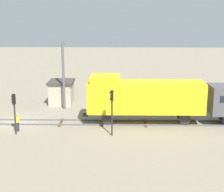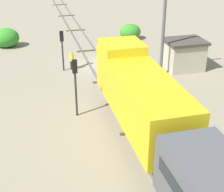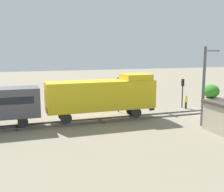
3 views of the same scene
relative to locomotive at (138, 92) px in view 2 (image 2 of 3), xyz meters
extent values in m
plane|color=gray|center=(0.00, -12.21, -2.77)|extent=(149.22, 149.22, 0.00)
cube|color=#595960|center=(-0.72, -12.21, -2.69)|extent=(0.10, 99.48, 0.16)
cube|color=#595960|center=(0.72, -12.21, -2.69)|extent=(0.10, 99.48, 0.16)
cube|color=#4C3823|center=(0.00, -41.22, -2.73)|extent=(2.40, 0.24, 0.09)
cube|color=#4C3823|center=(0.00, -32.93, -2.73)|extent=(2.40, 0.24, 0.09)
cube|color=#4C3823|center=(0.00, -24.64, -2.73)|extent=(2.40, 0.24, 0.09)
cube|color=#4C3823|center=(0.00, -16.35, -2.73)|extent=(2.40, 0.24, 0.09)
cube|color=#4C3823|center=(0.00, -8.06, -2.73)|extent=(2.40, 0.24, 0.09)
cube|color=#4C3823|center=(0.00, 0.23, -2.73)|extent=(2.40, 0.24, 0.09)
cube|color=gold|center=(0.00, 0.24, -0.06)|extent=(2.90, 11.00, 2.90)
cube|color=gold|center=(0.00, -3.66, 1.69)|extent=(2.75, 2.80, 0.60)
cube|color=gold|center=(0.00, -5.31, -0.06)|extent=(2.84, 0.10, 2.84)
cube|color=white|center=(0.00, -5.35, -0.26)|extent=(2.46, 0.06, 0.20)
sphere|color=white|center=(-0.45, -5.36, 1.04)|extent=(0.28, 0.28, 0.28)
sphere|color=white|center=(0.45, -5.36, 1.04)|extent=(0.28, 0.28, 0.28)
cylinder|color=#262628|center=(0.00, -5.61, -1.91)|extent=(0.36, 0.50, 0.36)
cylinder|color=#262628|center=(-0.72, -3.46, -2.06)|extent=(0.18, 1.10, 1.10)
cylinder|color=#262628|center=(0.72, -3.46, -2.06)|extent=(0.18, 1.10, 1.10)
cylinder|color=#262628|center=(-0.72, 3.94, -2.06)|extent=(0.18, 1.10, 1.10)
cylinder|color=#262628|center=(0.72, 3.94, -2.06)|extent=(0.18, 1.10, 1.10)
cylinder|color=#262628|center=(3.20, -11.54, -0.94)|extent=(0.14, 0.14, 3.66)
cube|color=black|center=(3.20, -11.54, 0.44)|extent=(0.32, 0.24, 0.90)
sphere|color=red|center=(3.20, -11.68, 0.71)|extent=(0.16, 0.16, 0.16)
sphere|color=#3C3306|center=(3.20, -11.68, 0.43)|extent=(0.16, 0.16, 0.16)
sphere|color=black|center=(3.20, -11.68, 0.15)|extent=(0.16, 0.16, 0.16)
cylinder|color=#262628|center=(3.40, -2.96, -0.73)|extent=(0.14, 0.14, 4.08)
cube|color=black|center=(3.40, -2.96, 0.85)|extent=(0.32, 0.24, 0.90)
sphere|color=#390606|center=(3.40, -3.10, 1.12)|extent=(0.16, 0.16, 0.16)
sphere|color=yellow|center=(3.40, -3.10, 0.84)|extent=(0.16, 0.16, 0.16)
sphere|color=black|center=(3.40, -3.10, 0.56)|extent=(0.16, 0.16, 0.16)
cylinder|color=#262B38|center=(2.30, -11.58, -2.35)|extent=(0.15, 0.15, 0.85)
cylinder|color=#262B38|center=(2.50, -11.58, -2.35)|extent=(0.15, 0.15, 0.85)
cylinder|color=yellow|center=(2.40, -11.58, -1.61)|extent=(0.38, 0.38, 0.62)
sphere|color=tan|center=(2.40, -11.58, -1.19)|extent=(0.23, 0.23, 0.23)
cylinder|color=#595960|center=(-5.00, -8.45, 1.01)|extent=(0.28, 0.28, 7.57)
cube|color=#B2A893|center=(-7.50, -9.15, -1.52)|extent=(3.20, 2.60, 2.50)
cube|color=#3F3833|center=(-7.50, -9.15, -0.15)|extent=(3.50, 2.90, 0.24)
cube|color=#2D2319|center=(-7.50, -10.47, -1.82)|extent=(0.80, 0.06, 1.90)
ellipsoid|color=#328226|center=(-5.58, -19.28, -1.88)|extent=(2.45, 2.01, 1.78)
ellipsoid|color=#318426|center=(8.30, -19.94, -1.74)|extent=(2.84, 2.33, 2.07)
camera|label=1|loc=(31.97, -2.44, 7.82)|focal=55.00mm
camera|label=2|loc=(6.32, 17.76, 8.94)|focal=55.00mm
camera|label=3|loc=(-27.13, 8.31, 4.42)|focal=45.00mm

